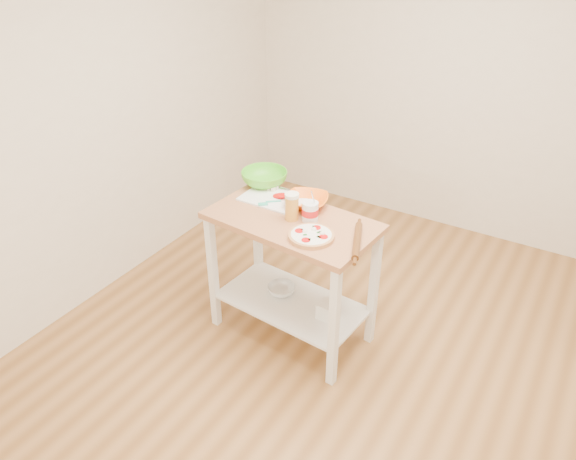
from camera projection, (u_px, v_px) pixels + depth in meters
The scene contains 13 objects.
room_shell at pixel (354, 187), 2.81m from camera, with size 4.04×4.54×2.74m.
prep_island at pixel (292, 254), 3.57m from camera, with size 1.09×0.66×0.90m.
pizza at pixel (311, 236), 3.24m from camera, with size 0.27×0.27×0.04m.
cutting_board at pixel (274, 197), 3.67m from camera, with size 0.40×0.30×0.04m.
spatula at pixel (269, 203), 3.59m from camera, with size 0.11×0.13×0.01m.
knife at pixel (272, 187), 3.78m from camera, with size 0.27×0.07×0.01m.
orange_bowl at pixel (307, 201), 3.57m from camera, with size 0.27×0.27×0.07m, color orange.
green_bowl at pixel (264, 178), 3.82m from camera, with size 0.31×0.31×0.10m, color #55C528.
beer_pint at pixel (292, 206), 3.39m from camera, with size 0.09×0.09×0.17m.
yogurt_tub at pixel (310, 211), 3.39m from camera, with size 0.10×0.10×0.22m.
rolling_pin at pixel (357, 241), 3.18m from camera, with size 0.04×0.04×0.36m, color brown.
shelf_glass_bowl at pixel (282, 290), 3.83m from camera, with size 0.19×0.19×0.06m, color silver.
shelf_bin at pixel (327, 311), 3.60m from camera, with size 0.11×0.11×0.11m, color white.
Camera 1 is at (1.02, -2.33, 2.61)m, focal length 35.00 mm.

